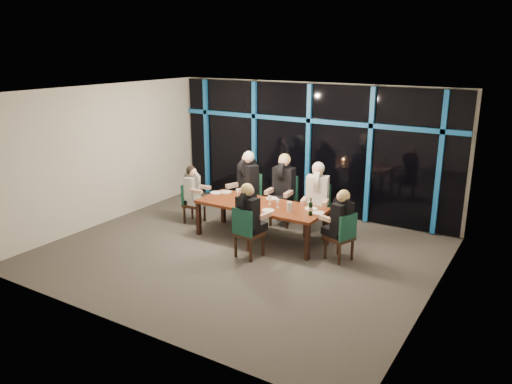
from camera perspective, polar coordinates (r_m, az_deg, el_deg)
room at (r=8.93m, az=-2.02°, el=5.09°), size 7.04×7.00×3.02m
window_wall at (r=11.53m, az=6.15°, el=5.16°), size 6.86×0.43×2.94m
dining_table at (r=9.93m, az=0.60°, el=-1.76°), size 2.60×1.00×0.75m
chair_far_left at (r=11.15m, az=-0.72°, el=-0.18°), size 0.63×0.63×1.07m
chair_far_mid at (r=10.88m, az=3.29°, el=-0.62°), size 0.54×0.54×1.07m
chair_far_right at (r=10.33m, az=7.02°, el=-1.71°), size 0.59×0.59×1.05m
chair_end_left at (r=11.08m, az=-7.43°, el=-1.01°), size 0.45×0.45×0.87m
chair_end_right at (r=9.11m, az=9.91°, el=-4.83°), size 0.55×0.55×0.92m
chair_near_mid at (r=9.10m, az=-1.12°, el=-4.41°), size 0.51×0.51×0.97m
diner_far_left at (r=10.99m, az=-1.09°, el=1.84°), size 0.64×0.73×1.04m
diner_far_mid at (r=10.68m, az=3.13°, el=1.43°), size 0.56×0.69×1.05m
diner_far_right at (r=10.13m, az=7.00°, el=0.37°), size 0.59×0.71×1.02m
diner_end_left at (r=10.95m, az=-7.17°, el=0.69°), size 0.57×0.46×0.85m
diner_end_right at (r=9.04m, az=9.65°, el=-2.54°), size 0.63×0.56×0.89m
diner_near_mid at (r=9.03m, az=-0.80°, el=-1.98°), size 0.52×0.63×0.94m
plate_far_left at (r=10.72m, az=-3.44°, el=0.01°), size 0.24×0.24×0.01m
plate_far_mid at (r=10.26m, az=1.83°, el=-0.72°), size 0.24×0.24×0.01m
plate_far_right at (r=9.67m, az=6.30°, el=-1.89°), size 0.24×0.24×0.01m
plate_end_left at (r=10.69m, az=-4.59°, el=-0.07°), size 0.24×0.24×0.01m
plate_end_right at (r=9.44m, az=7.09°, el=-2.37°), size 0.24×0.24×0.01m
plate_near_mid at (r=9.50m, az=1.40°, el=-2.12°), size 0.24×0.24×0.01m
wine_bottle at (r=9.27m, az=6.26°, el=-1.90°), size 0.08×0.08×0.33m
water_pitcher at (r=9.48m, az=3.85°, el=-1.67°), size 0.11×0.10×0.18m
tea_light at (r=9.73m, az=-0.57°, el=-1.64°), size 0.05×0.05×0.03m
wine_glass_a at (r=9.96m, az=-1.68°, el=-0.52°), size 0.07×0.07×0.17m
wine_glass_b at (r=9.88m, az=1.59°, el=-0.70°), size 0.06×0.06×0.17m
wine_glass_c at (r=9.67m, az=2.50°, el=-1.09°), size 0.06×0.06×0.17m
wine_glass_d at (r=10.34m, az=-2.12°, el=0.09°), size 0.07×0.07×0.17m
wine_glass_e at (r=9.51m, az=6.10°, el=-1.41°), size 0.07×0.07×0.18m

